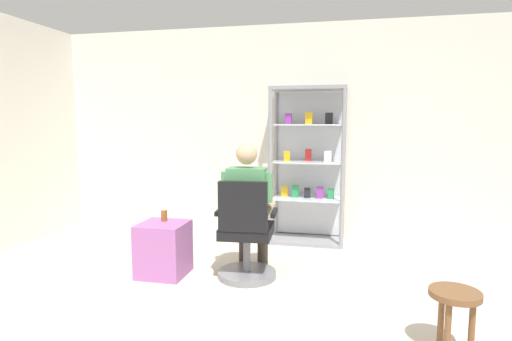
{
  "coord_description": "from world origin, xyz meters",
  "views": [
    {
      "loc": [
        0.87,
        -2.34,
        1.49
      ],
      "look_at": [
        -0.02,
        1.7,
        1.0
      ],
      "focal_mm": 29.13,
      "sensor_mm": 36.0,
      "label": 1
    }
  ],
  "objects_px": {
    "tea_glass": "(164,216)",
    "seated_shopkeeper": "(249,202)",
    "office_chair": "(246,239)",
    "storage_crate": "(164,249)",
    "wooden_stool": "(455,303)",
    "display_cabinet_main": "(308,165)"
  },
  "relations": [
    {
      "from": "storage_crate",
      "to": "wooden_stool",
      "type": "relative_size",
      "value": 1.24
    },
    {
      "from": "tea_glass",
      "to": "wooden_stool",
      "type": "relative_size",
      "value": 0.26
    },
    {
      "from": "tea_glass",
      "to": "wooden_stool",
      "type": "height_order",
      "value": "tea_glass"
    },
    {
      "from": "seated_shopkeeper",
      "to": "tea_glass",
      "type": "bearing_deg",
      "value": -170.38
    },
    {
      "from": "seated_shopkeeper",
      "to": "office_chair",
      "type": "bearing_deg",
      "value": -85.94
    },
    {
      "from": "display_cabinet_main",
      "to": "wooden_stool",
      "type": "height_order",
      "value": "display_cabinet_main"
    },
    {
      "from": "display_cabinet_main",
      "to": "seated_shopkeeper",
      "type": "bearing_deg",
      "value": -109.85
    },
    {
      "from": "office_chair",
      "to": "seated_shopkeeper",
      "type": "height_order",
      "value": "seated_shopkeeper"
    },
    {
      "from": "wooden_stool",
      "to": "tea_glass",
      "type": "bearing_deg",
      "value": 158.59
    },
    {
      "from": "office_chair",
      "to": "storage_crate",
      "type": "height_order",
      "value": "office_chair"
    },
    {
      "from": "display_cabinet_main",
      "to": "office_chair",
      "type": "xyz_separation_m",
      "value": [
        -0.44,
        -1.42,
        -0.57
      ]
    },
    {
      "from": "office_chair",
      "to": "storage_crate",
      "type": "xyz_separation_m",
      "value": [
        -0.81,
        -0.06,
        -0.14
      ]
    },
    {
      "from": "storage_crate",
      "to": "office_chair",
      "type": "bearing_deg",
      "value": 4.01
    },
    {
      "from": "storage_crate",
      "to": "seated_shopkeeper",
      "type": "bearing_deg",
      "value": 15.37
    },
    {
      "from": "seated_shopkeeper",
      "to": "tea_glass",
      "type": "relative_size",
      "value": 12.01
    },
    {
      "from": "wooden_stool",
      "to": "display_cabinet_main",
      "type": "bearing_deg",
      "value": 116.35
    },
    {
      "from": "storage_crate",
      "to": "tea_glass",
      "type": "relative_size",
      "value": 4.8
    },
    {
      "from": "office_chair",
      "to": "tea_glass",
      "type": "relative_size",
      "value": 8.94
    },
    {
      "from": "seated_shopkeeper",
      "to": "tea_glass",
      "type": "xyz_separation_m",
      "value": [
        -0.82,
        -0.14,
        -0.14
      ]
    },
    {
      "from": "tea_glass",
      "to": "seated_shopkeeper",
      "type": "bearing_deg",
      "value": 9.62
    },
    {
      "from": "display_cabinet_main",
      "to": "seated_shopkeeper",
      "type": "distance_m",
      "value": 1.36
    },
    {
      "from": "office_chair",
      "to": "tea_glass",
      "type": "xyz_separation_m",
      "value": [
        -0.83,
        0.02,
        0.18
      ]
    }
  ]
}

